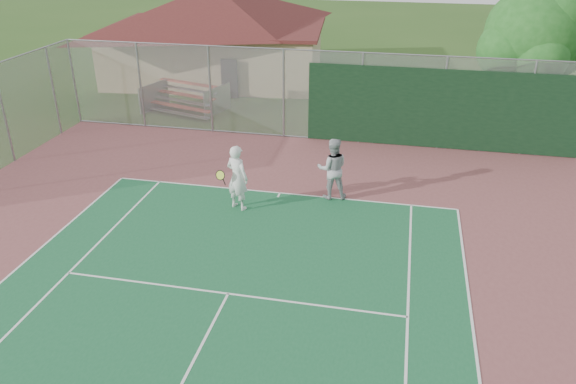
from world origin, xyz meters
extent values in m
cylinder|color=gray|center=(-10.00, 17.00, 1.75)|extent=(0.08, 0.08, 3.50)
cylinder|color=gray|center=(-7.00, 17.00, 1.75)|extent=(0.08, 0.08, 3.50)
cylinder|color=gray|center=(-4.00, 17.00, 1.75)|extent=(0.08, 0.08, 3.50)
cylinder|color=gray|center=(-1.00, 17.00, 1.75)|extent=(0.08, 0.08, 3.50)
cylinder|color=gray|center=(2.00, 17.00, 1.75)|extent=(0.08, 0.08, 3.50)
cylinder|color=gray|center=(5.00, 17.00, 1.75)|extent=(0.08, 0.08, 3.50)
cylinder|color=gray|center=(8.00, 17.00, 1.75)|extent=(0.08, 0.08, 3.50)
cylinder|color=gray|center=(0.00, 17.00, 3.50)|extent=(20.00, 0.05, 0.05)
cylinder|color=gray|center=(0.00, 17.00, 0.05)|extent=(20.00, 0.05, 0.05)
cube|color=#999EA0|center=(0.00, 17.00, 1.75)|extent=(20.00, 0.02, 3.50)
cube|color=black|center=(5.00, 16.95, 1.55)|extent=(10.00, 0.04, 3.00)
cylinder|color=gray|center=(-10.00, 15.50, 1.75)|extent=(0.08, 0.08, 3.50)
cylinder|color=gray|center=(-10.00, 12.50, 1.75)|extent=(0.08, 0.08, 3.50)
cube|color=#999EA0|center=(-10.00, 12.50, 1.75)|extent=(0.02, 9.00, 3.50)
cube|color=tan|center=(-6.55, 25.45, 1.35)|extent=(11.50, 8.28, 2.71)
cube|color=maroon|center=(-6.55, 25.45, 2.75)|extent=(12.00, 8.77, 0.16)
cube|color=black|center=(-4.75, 21.81, 0.95)|extent=(0.81, 0.06, 1.89)
cube|color=#AC3D27|center=(-6.09, 18.79, 0.38)|extent=(3.20, 1.24, 0.05)
cube|color=#B2B5BA|center=(-6.09, 18.52, 0.16)|extent=(3.19, 1.21, 0.04)
cube|color=#AC3D27|center=(-6.09, 19.39, 0.76)|extent=(3.20, 1.24, 0.05)
cube|color=#B2B5BA|center=(-6.09, 19.12, 0.54)|extent=(3.19, 1.21, 0.04)
cube|color=#AC3D27|center=(-6.09, 19.99, 1.14)|extent=(3.20, 1.24, 0.05)
cube|color=#B2B5BA|center=(-6.09, 19.72, 0.92)|extent=(3.19, 1.21, 0.04)
cube|color=#B2B5BA|center=(-7.61, 19.39, 0.60)|extent=(0.63, 1.89, 1.19)
cube|color=#B2B5BA|center=(-4.57, 19.39, 0.60)|extent=(0.63, 1.89, 1.19)
cylinder|color=#382514|center=(8.12, 19.27, 1.56)|extent=(0.40, 0.40, 3.12)
sphere|color=#1C541A|center=(8.12, 19.27, 4.01)|extent=(3.56, 3.56, 3.56)
sphere|color=#1C541A|center=(9.12, 19.60, 3.56)|extent=(2.45, 2.45, 2.45)
sphere|color=#1C541A|center=(7.23, 18.82, 3.45)|extent=(2.23, 2.23, 2.23)
sphere|color=#1C541A|center=(8.34, 18.27, 3.34)|extent=(2.00, 2.00, 2.00)
sphere|color=#1C541A|center=(7.79, 20.16, 3.78)|extent=(2.23, 2.23, 2.23)
sphere|color=#1C541A|center=(8.79, 19.05, 4.78)|extent=(2.23, 2.23, 2.23)
imported|color=silver|center=(-1.00, 10.64, 1.00)|extent=(0.86, 0.73, 2.00)
imported|color=#9D9FA2|center=(1.64, 11.93, 0.97)|extent=(1.09, 0.93, 1.95)
camera|label=1|loc=(3.60, -3.79, 7.86)|focal=35.00mm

